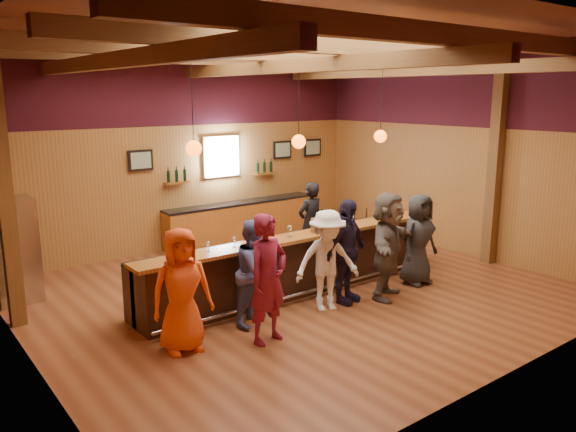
{
  "coord_description": "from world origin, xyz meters",
  "views": [
    {
      "loc": [
        -5.97,
        -7.52,
        3.5
      ],
      "look_at": [
        0.0,
        0.3,
        1.35
      ],
      "focal_mm": 35.0,
      "sensor_mm": 36.0,
      "label": 1
    }
  ],
  "objects_px": {
    "bar_counter": "(294,262)",
    "customer_white": "(327,261)",
    "stainless_fridge": "(14,250)",
    "customer_denim": "(256,272)",
    "bottle_a": "(322,221)",
    "bartender": "(310,223)",
    "customer_redvest": "(268,279)",
    "customer_navy": "(346,252)",
    "ice_bucket": "(317,225)",
    "customer_orange": "(182,290)",
    "back_bar_cabinet": "(242,221)",
    "customer_brown": "(388,245)",
    "customer_dark": "(418,239)"
  },
  "relations": [
    {
      "from": "bar_counter",
      "to": "customer_white",
      "type": "height_order",
      "value": "customer_white"
    },
    {
      "from": "stainless_fridge",
      "to": "customer_denim",
      "type": "height_order",
      "value": "stainless_fridge"
    },
    {
      "from": "customer_white",
      "to": "bottle_a",
      "type": "distance_m",
      "value": 1.13
    },
    {
      "from": "bar_counter",
      "to": "bartender",
      "type": "relative_size",
      "value": 3.66
    },
    {
      "from": "customer_redvest",
      "to": "customer_navy",
      "type": "relative_size",
      "value": 1.05
    },
    {
      "from": "bottle_a",
      "to": "ice_bucket",
      "type": "bearing_deg",
      "value": -153.96
    },
    {
      "from": "customer_orange",
      "to": "bartender",
      "type": "distance_m",
      "value": 4.53
    },
    {
      "from": "ice_bucket",
      "to": "customer_redvest",
      "type": "bearing_deg",
      "value": -148.41
    },
    {
      "from": "customer_white",
      "to": "customer_navy",
      "type": "relative_size",
      "value": 0.93
    },
    {
      "from": "customer_navy",
      "to": "bottle_a",
      "type": "bearing_deg",
      "value": 65.65
    },
    {
      "from": "bar_counter",
      "to": "back_bar_cabinet",
      "type": "xyz_separation_m",
      "value": [
        1.18,
        3.57,
        -0.05
      ]
    },
    {
      "from": "customer_redvest",
      "to": "bottle_a",
      "type": "relative_size",
      "value": 5.05
    },
    {
      "from": "bar_counter",
      "to": "customer_denim",
      "type": "relative_size",
      "value": 3.82
    },
    {
      "from": "customer_brown",
      "to": "back_bar_cabinet",
      "type": "bearing_deg",
      "value": 60.35
    },
    {
      "from": "stainless_fridge",
      "to": "customer_redvest",
      "type": "xyz_separation_m",
      "value": [
        2.49,
        -3.95,
        0.04
      ]
    },
    {
      "from": "bar_counter",
      "to": "customer_brown",
      "type": "distance_m",
      "value": 1.71
    },
    {
      "from": "stainless_fridge",
      "to": "customer_dark",
      "type": "relative_size",
      "value": 1.05
    },
    {
      "from": "back_bar_cabinet",
      "to": "customer_dark",
      "type": "xyz_separation_m",
      "value": [
        0.87,
        -4.7,
        0.38
      ]
    },
    {
      "from": "customer_denim",
      "to": "ice_bucket",
      "type": "height_order",
      "value": "customer_denim"
    },
    {
      "from": "back_bar_cabinet",
      "to": "customer_orange",
      "type": "distance_m",
      "value": 6.04
    },
    {
      "from": "bar_counter",
      "to": "stainless_fridge",
      "type": "relative_size",
      "value": 3.5
    },
    {
      "from": "stainless_fridge",
      "to": "customer_redvest",
      "type": "bearing_deg",
      "value": -57.8
    },
    {
      "from": "bar_counter",
      "to": "customer_dark",
      "type": "height_order",
      "value": "customer_dark"
    },
    {
      "from": "customer_redvest",
      "to": "bottle_a",
      "type": "height_order",
      "value": "customer_redvest"
    },
    {
      "from": "customer_redvest",
      "to": "bartender",
      "type": "xyz_separation_m",
      "value": [
        2.92,
        2.58,
        -0.08
      ]
    },
    {
      "from": "bar_counter",
      "to": "customer_white",
      "type": "relative_size",
      "value": 3.75
    },
    {
      "from": "customer_orange",
      "to": "ice_bucket",
      "type": "distance_m",
      "value": 3.08
    },
    {
      "from": "back_bar_cabinet",
      "to": "stainless_fridge",
      "type": "xyz_separation_m",
      "value": [
        -5.3,
        -1.12,
        0.42
      ]
    },
    {
      "from": "customer_white",
      "to": "customer_navy",
      "type": "height_order",
      "value": "customer_navy"
    },
    {
      "from": "bar_counter",
      "to": "customer_redvest",
      "type": "relative_size",
      "value": 3.35
    },
    {
      "from": "customer_dark",
      "to": "ice_bucket",
      "type": "xyz_separation_m",
      "value": [
        -1.8,
        0.8,
        0.37
      ]
    },
    {
      "from": "customer_brown",
      "to": "ice_bucket",
      "type": "distance_m",
      "value": 1.27
    },
    {
      "from": "customer_white",
      "to": "customer_dark",
      "type": "bearing_deg",
      "value": 18.55
    },
    {
      "from": "customer_orange",
      "to": "customer_dark",
      "type": "bearing_deg",
      "value": 6.41
    },
    {
      "from": "customer_redvest",
      "to": "customer_brown",
      "type": "height_order",
      "value": "customer_redvest"
    },
    {
      "from": "stainless_fridge",
      "to": "bottle_a",
      "type": "relative_size",
      "value": 4.83
    },
    {
      "from": "customer_white",
      "to": "bottle_a",
      "type": "xyz_separation_m",
      "value": [
        0.62,
        0.85,
        0.42
      ]
    },
    {
      "from": "stainless_fridge",
      "to": "bartender",
      "type": "height_order",
      "value": "stainless_fridge"
    },
    {
      "from": "back_bar_cabinet",
      "to": "bottle_a",
      "type": "xyz_separation_m",
      "value": [
        -0.73,
        -3.81,
        0.78
      ]
    },
    {
      "from": "customer_denim",
      "to": "customer_brown",
      "type": "relative_size",
      "value": 0.88
    },
    {
      "from": "customer_redvest",
      "to": "bartender",
      "type": "relative_size",
      "value": 1.09
    },
    {
      "from": "customer_dark",
      "to": "bottle_a",
      "type": "relative_size",
      "value": 4.6
    },
    {
      "from": "customer_white",
      "to": "ice_bucket",
      "type": "xyz_separation_m",
      "value": [
        0.42,
        0.76,
        0.39
      ]
    },
    {
      "from": "back_bar_cabinet",
      "to": "customer_brown",
      "type": "distance_m",
      "value": 4.88
    },
    {
      "from": "bar_counter",
      "to": "ice_bucket",
      "type": "distance_m",
      "value": 0.82
    },
    {
      "from": "customer_redvest",
      "to": "customer_brown",
      "type": "bearing_deg",
      "value": -5.44
    },
    {
      "from": "customer_navy",
      "to": "customer_white",
      "type": "bearing_deg",
      "value": 173.29
    },
    {
      "from": "customer_navy",
      "to": "customer_dark",
      "type": "relative_size",
      "value": 1.05
    },
    {
      "from": "bottle_a",
      "to": "customer_brown",
      "type": "bearing_deg",
      "value": -60.42
    },
    {
      "from": "back_bar_cabinet",
      "to": "customer_orange",
      "type": "relative_size",
      "value": 2.29
    }
  ]
}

